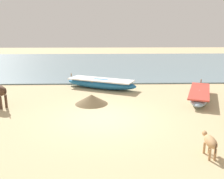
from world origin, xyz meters
TOP-DOWN VIEW (x-y plane):
  - ground at (0.00, 0.00)m, footprint 80.00×80.00m
  - sea_water at (0.00, 16.31)m, footprint 60.00×20.00m
  - fishing_boat_0 at (4.95, 2.71)m, footprint 2.57×4.32m
  - fishing_boat_3 at (-0.20, 5.25)m, footprint 4.66×3.03m
  - calf_near_tan at (3.01, -3.06)m, footprint 0.29×0.95m
  - debris_pile_1 at (-0.60, 2.05)m, footprint 1.72×1.72m

SIDE VIEW (x-z plane):
  - ground at x=0.00m, z-range 0.00..0.00m
  - sea_water at x=0.00m, z-range 0.00..0.08m
  - debris_pile_1 at x=-0.60m, z-range 0.00..0.47m
  - fishing_boat_0 at x=4.95m, z-range -0.08..0.60m
  - fishing_boat_3 at x=-0.20m, z-range -0.08..0.71m
  - calf_near_tan at x=3.01m, z-range 0.13..0.75m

